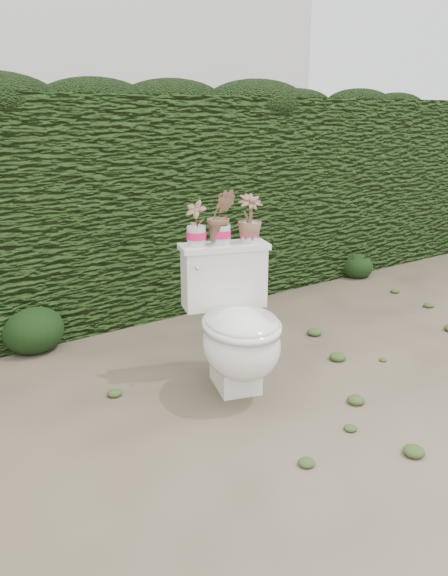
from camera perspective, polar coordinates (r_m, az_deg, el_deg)
ground at (r=3.26m, az=-0.17°, el=-9.65°), size 60.00×60.00×0.00m
hedge at (r=4.36m, az=-12.51°, el=8.00°), size 8.00×1.00×1.60m
house_wall at (r=8.69m, az=-21.46°, el=19.67°), size 8.00×3.50×4.00m
toilet at (r=3.06m, az=1.30°, el=-4.15°), size 0.65×0.79×0.78m
potted_plant_left at (r=3.09m, az=-2.84°, el=6.44°), size 0.13×0.15×0.23m
potted_plant_center at (r=3.13m, az=-0.30°, el=7.11°), size 0.20×0.19×0.29m
potted_plant_right at (r=3.18m, az=2.63°, el=6.93°), size 0.17×0.17×0.26m
liriope_clump_1 at (r=3.85m, az=-18.93°, el=-3.61°), size 0.40×0.40×0.32m
liriope_clump_2 at (r=4.40m, az=0.91°, el=-0.05°), size 0.40×0.40×0.32m
liriope_clump_3 at (r=5.44m, az=13.35°, el=2.41°), size 0.30×0.30×0.24m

